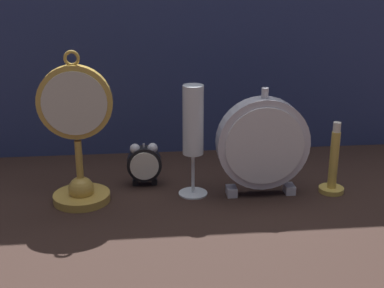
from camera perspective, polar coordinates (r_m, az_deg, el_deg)
name	(u,v)px	position (r m, az deg, el deg)	size (l,w,h in m)	color
ground_plane	(196,206)	(1.06, 0.44, -6.66)	(4.00, 4.00, 0.00)	black
fabric_backdrop_drape	(181,28)	(1.28, -1.14, 12.29)	(1.24, 0.01, 0.61)	navy
pocket_watch_on_stand	(78,144)	(1.06, -12.08, -0.03)	(0.14, 0.11, 0.30)	gold
alarm_clock_twin_bell	(144,162)	(1.14, -5.12, -1.96)	(0.07, 0.03, 0.09)	black
mantel_clock_silver	(263,144)	(1.08, 7.55, 0.00)	(0.19, 0.04, 0.22)	silver
champagne_flute	(191,128)	(1.06, -0.10, 1.67)	(0.06, 0.06, 0.23)	silver
brass_candlestick	(333,169)	(1.14, 14.81, -2.61)	(0.05, 0.05, 0.15)	gold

